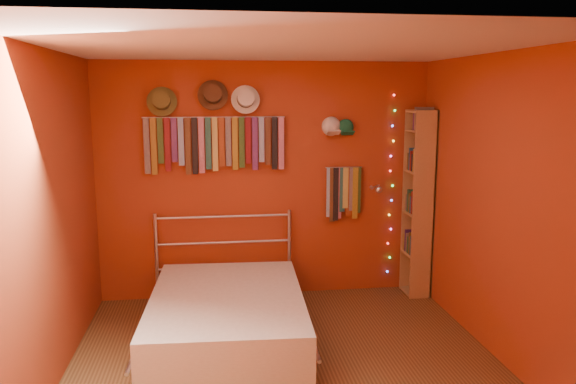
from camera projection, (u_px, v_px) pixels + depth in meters
name	position (u px, v px, depth m)	size (l,w,h in m)	color
ground	(288.00, 370.00, 4.47)	(3.50, 3.50, 0.00)	#4F341B
back_wall	(265.00, 181.00, 5.96)	(3.50, 0.02, 2.50)	maroon
right_wall	(504.00, 210.00, 4.48)	(0.02, 3.50, 2.50)	maroon
left_wall	(46.00, 224.00, 4.02)	(0.02, 3.50, 2.50)	maroon
ceiling	(287.00, 47.00, 4.03)	(3.50, 3.50, 0.02)	white
tie_rack	(215.00, 142.00, 5.75)	(1.45, 0.03, 0.59)	silver
small_tie_rack	(343.00, 191.00, 6.02)	(0.40, 0.03, 0.60)	silver
fedora_olive	(162.00, 101.00, 5.58)	(0.30, 0.16, 0.30)	brown
fedora_brown	(213.00, 94.00, 5.63)	(0.31, 0.17, 0.30)	#4D301B
fedora_white	(246.00, 99.00, 5.68)	(0.29, 0.16, 0.29)	silver
cap_white	(331.00, 127.00, 5.90)	(0.19, 0.24, 0.19)	white
cap_green	(346.00, 127.00, 5.92)	(0.18, 0.22, 0.18)	#176B43
fairy_lights	(391.00, 186.00, 6.11)	(0.06, 0.02, 1.97)	#FF3333
reading_lamp	(378.00, 189.00, 5.88)	(0.08, 0.32, 0.10)	silver
bookshelf	(422.00, 202.00, 6.00)	(0.25, 0.34, 2.00)	#A7744B
bed	(227.00, 315.00, 5.01)	(1.52, 2.00, 0.95)	silver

